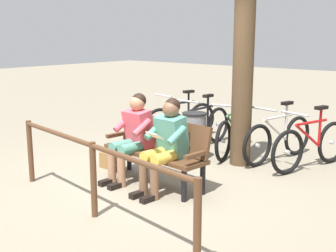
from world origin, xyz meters
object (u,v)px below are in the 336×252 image
(bicycle_blue, at_px, (311,145))
(bicycle_purple, at_px, (201,128))
(person_reading, at_px, (166,141))
(bicycle_green, at_px, (278,139))
(tree_trunk, at_px, (243,65))
(bicycle_orange, at_px, (181,121))
(bicycle_black, at_px, (234,133))
(person_companion, at_px, (133,133))
(bench, at_px, (158,146))
(litter_bin, at_px, (194,136))
(handbag, at_px, (110,161))

(bicycle_blue, bearing_deg, bicycle_purple, -72.67)
(person_reading, bearing_deg, bicycle_green, -96.36)
(tree_trunk, height_order, bicycle_orange, tree_trunk)
(tree_trunk, xyz_separation_m, bicycle_black, (0.38, -0.44, -1.18))
(person_companion, relative_size, bicycle_purple, 0.71)
(person_companion, height_order, tree_trunk, tree_trunk)
(bench, xyz_separation_m, bicycle_black, (-0.03, -1.91, -0.15))
(bench, height_order, tree_trunk, tree_trunk)
(bicycle_blue, distance_m, bicycle_green, 0.57)
(litter_bin, height_order, bicycle_blue, bicycle_blue)
(tree_trunk, relative_size, bicycle_orange, 1.87)
(person_companion, distance_m, bicycle_purple, 2.08)
(bicycle_blue, height_order, bicycle_orange, same)
(person_companion, bearing_deg, bench, -152.74)
(person_companion, bearing_deg, litter_bin, -86.92)
(tree_trunk, xyz_separation_m, bicycle_blue, (-0.93, -0.47, -1.18))
(bench, bearing_deg, tree_trunk, -99.91)
(bicycle_black, xyz_separation_m, bicycle_purple, (0.67, 0.01, 0.00))
(litter_bin, relative_size, bicycle_orange, 0.47)
(person_companion, xyz_separation_m, bicycle_purple, (0.31, -2.04, -0.30))
(bicycle_black, bearing_deg, bicycle_orange, -112.33)
(tree_trunk, bearing_deg, bicycle_black, -49.24)
(bicycle_orange, bearing_deg, handbag, 22.18)
(person_companion, xyz_separation_m, bicycle_green, (-1.11, -2.15, -0.30))
(litter_bin, bearing_deg, bicycle_black, -112.69)
(tree_trunk, bearing_deg, person_reading, 86.44)
(person_companion, bearing_deg, bicycle_green, -111.61)
(person_reading, relative_size, bicycle_purple, 0.71)
(person_companion, xyz_separation_m, tree_trunk, (-0.74, -1.60, 0.87))
(tree_trunk, bearing_deg, bench, 74.50)
(tree_trunk, distance_m, bicycle_green, 1.35)
(bench, xyz_separation_m, bicycle_green, (-0.77, -2.02, -0.15))
(tree_trunk, bearing_deg, person_companion, 65.21)
(bench, xyz_separation_m, tree_trunk, (-0.41, -1.47, 1.03))
(person_companion, bearing_deg, handbag, -7.16)
(bench, height_order, handbag, bench)
(bench, height_order, person_companion, person_companion)
(person_reading, height_order, person_companion, same)
(bicycle_orange, bearing_deg, person_companion, 36.74)
(tree_trunk, distance_m, bicycle_blue, 1.57)
(person_companion, xyz_separation_m, bicycle_black, (-0.36, -2.05, -0.30))
(handbag, distance_m, bicycle_orange, 2.17)
(bicycle_black, bearing_deg, bicycle_purple, -101.53)
(litter_bin, distance_m, bicycle_blue, 1.78)
(person_reading, height_order, litter_bin, person_reading)
(litter_bin, relative_size, bicycle_blue, 0.47)
(bicycle_purple, bearing_deg, tree_trunk, 68.41)
(litter_bin, xyz_separation_m, bicycle_blue, (-1.61, -0.75, -0.03))
(bicycle_green, xyz_separation_m, bicycle_orange, (2.07, -0.13, 0.00))
(person_reading, relative_size, bicycle_black, 0.73)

